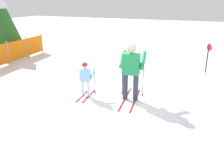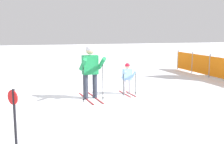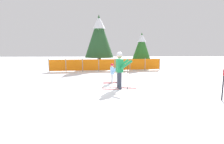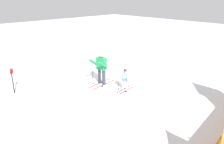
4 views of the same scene
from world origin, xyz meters
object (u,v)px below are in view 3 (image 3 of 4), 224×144
Objects in this scene: skier_child at (112,72)px; conifer_far at (99,36)px; skier_adult at (120,67)px; conifer_near at (142,46)px; safety_fence at (107,65)px; trail_marker at (223,80)px.

skier_child is 0.22× the size of conifer_far.
conifer_near reaches higher than skier_adult.
safety_fence is 4.13m from conifer_near.
safety_fence is 9.57m from trail_marker.
conifer_far is (-1.00, 7.05, 2.48)m from skier_child.
conifer_far is (-0.71, 2.02, 2.58)m from safety_fence.
conifer_near is 10.48m from trail_marker.
conifer_near is (3.05, 6.88, 1.46)m from skier_child.
trail_marker is (4.10, -3.47, 0.13)m from skier_child.
skier_adult is 6.47m from safety_fence.
skier_adult is at bearing -108.29° from conifer_near.
trail_marker is at bearing -46.88° from skier_child.
skier_child is at bearing -86.64° from safety_fence.
skier_adult is 1.61× the size of skier_child.
conifer_far is at bearing 91.38° from skier_adult.
safety_fence is 1.88× the size of conifer_far.
conifer_near is at bearing 28.88° from safety_fence.
conifer_near reaches higher than trail_marker.
skier_child is 7.66m from conifer_near.
conifer_far is at bearing 115.87° from trail_marker.
trail_marker is at bearing -36.32° from skier_adult.
conifer_far is at bearing 177.59° from conifer_near.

